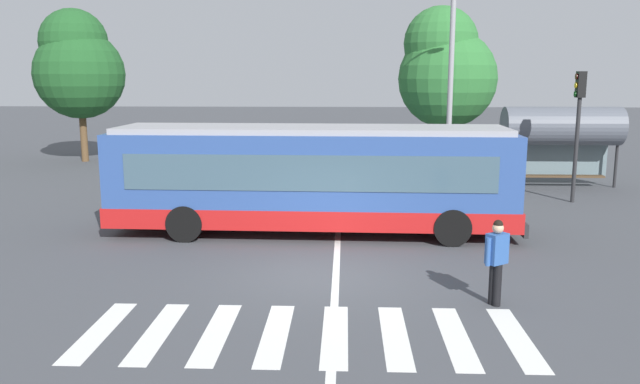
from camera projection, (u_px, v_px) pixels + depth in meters
The scene contains 13 objects.
ground_plane at pixel (322, 275), 14.24m from camera, with size 160.00×160.00×0.00m, color #424449.
city_transit_bus at pixel (312, 178), 17.79m from camera, with size 11.53×2.83×3.06m.
pedestrian_crossing_street at pixel (496, 258), 12.20m from camera, with size 0.49×0.44×1.72m.
parked_car_teal at pixel (314, 161), 27.58m from camera, with size 1.96×4.54×1.35m.
parked_car_blue at pixel (377, 162), 27.44m from camera, with size 1.93×4.53×1.35m.
parked_car_white at pixel (439, 164), 26.84m from camera, with size 2.14×4.62×1.35m.
traffic_light_far_corner at pixel (578, 115), 21.93m from camera, with size 0.33×0.32×4.61m.
bus_stop_shelter at pixel (562, 128), 25.14m from camera, with size 4.63×1.54×3.25m.
twin_arm_street_lamp at pixel (452, 34), 23.32m from camera, with size 5.38×0.32×9.72m.
background_tree_left at pixel (78, 65), 32.43m from camera, with size 4.59×4.59×7.88m.
background_tree_right at pixel (445, 69), 30.03m from camera, with size 4.71×4.71×7.74m.
crosswalk_painted_stripes at pixel (305, 334), 10.95m from camera, with size 7.74×2.72×0.01m.
lane_center_line at pixel (337, 251), 16.19m from camera, with size 0.16×24.00×0.01m, color silver.
Camera 1 is at (0.52, -13.65, 4.44)m, focal length 35.24 mm.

